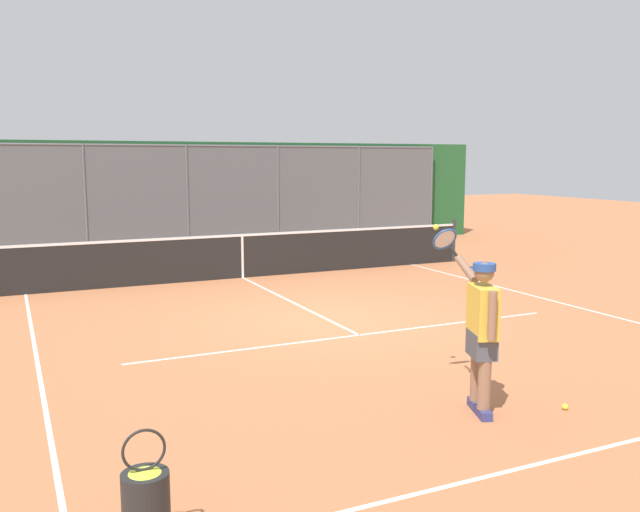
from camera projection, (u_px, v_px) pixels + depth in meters
The scene contains 7 objects.
ground_plane at pixel (327, 320), 10.90m from camera, with size 60.00×60.00×0.00m, color #B76B42.
court_line_markings at pixel (371, 341), 9.61m from camera, with size 8.78×9.77×0.01m.
fence_backdrop at pixel (182, 196), 19.29m from camera, with size 19.22×1.37×3.05m.
tennis_net at pixel (242, 255), 14.67m from camera, with size 11.28×0.09×1.07m.
tennis_player at pixel (481, 327), 6.79m from camera, with size 0.43×1.34×1.85m.
tennis_ball_near_net at pixel (565, 407), 6.98m from camera, with size 0.07×0.07×0.07m, color #CCDB33.
ball_basket at pixel (146, 504), 4.48m from camera, with size 0.32×0.32×0.83m.
Camera 1 is at (4.62, 9.58, 2.58)m, focal length 37.85 mm.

